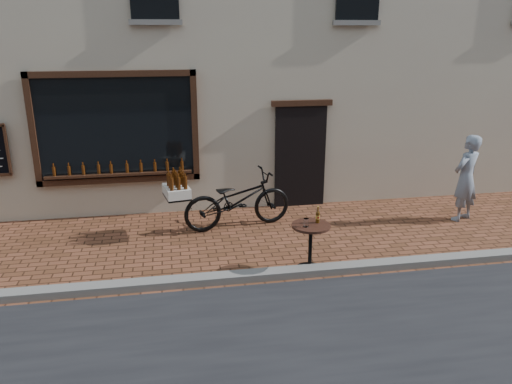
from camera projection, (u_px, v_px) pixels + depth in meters
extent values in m
plane|color=#56301C|center=(235.00, 287.00, 7.56)|extent=(90.00, 90.00, 0.00)
cube|color=slate|center=(233.00, 277.00, 7.73)|extent=(90.00, 0.25, 0.12)
cube|color=black|center=(116.00, 128.00, 9.90)|extent=(3.00, 0.06, 2.00)
cube|color=black|center=(111.00, 74.00, 9.56)|extent=(3.24, 0.10, 0.12)
cube|color=black|center=(120.00, 180.00, 10.21)|extent=(3.24, 0.10, 0.12)
cube|color=black|center=(33.00, 131.00, 9.63)|extent=(0.12, 0.10, 2.24)
cube|color=black|center=(195.00, 126.00, 10.14)|extent=(0.12, 0.10, 2.24)
cube|color=black|center=(120.00, 174.00, 10.13)|extent=(2.90, 0.16, 0.05)
cube|color=black|center=(300.00, 157.00, 10.77)|extent=(1.10, 0.10, 2.20)
cube|color=black|center=(302.00, 103.00, 10.39)|extent=(1.30, 0.10, 0.12)
cylinder|color=#3D1C07|center=(54.00, 171.00, 9.88)|extent=(0.06, 0.06, 0.19)
cylinder|color=#3D1C07|center=(69.00, 171.00, 9.93)|extent=(0.06, 0.06, 0.19)
cylinder|color=#3D1C07|center=(83.00, 170.00, 9.97)|extent=(0.06, 0.06, 0.19)
cylinder|color=#3D1C07|center=(98.00, 169.00, 10.02)|extent=(0.06, 0.06, 0.19)
cylinder|color=#3D1C07|center=(112.00, 169.00, 10.07)|extent=(0.06, 0.06, 0.19)
cylinder|color=#3D1C07|center=(126.00, 168.00, 10.11)|extent=(0.06, 0.06, 0.19)
cylinder|color=#3D1C07|center=(140.00, 168.00, 10.16)|extent=(0.06, 0.06, 0.19)
cylinder|color=#3D1C07|center=(154.00, 167.00, 10.20)|extent=(0.06, 0.06, 0.19)
cylinder|color=#3D1C07|center=(168.00, 166.00, 10.25)|extent=(0.06, 0.06, 0.19)
cylinder|color=#3D1C07|center=(181.00, 166.00, 10.29)|extent=(0.06, 0.06, 0.19)
imported|color=black|center=(238.00, 200.00, 9.70)|extent=(2.24, 1.12, 1.12)
cube|color=black|center=(177.00, 196.00, 9.24)|extent=(0.53, 0.67, 0.04)
cube|color=beige|center=(177.00, 191.00, 9.21)|extent=(0.53, 0.69, 0.17)
cylinder|color=#3D1C07|center=(185.00, 183.00, 8.99)|extent=(0.07, 0.07, 0.24)
cylinder|color=#3D1C07|center=(179.00, 184.00, 8.94)|extent=(0.07, 0.07, 0.24)
cylinder|color=#3D1C07|center=(172.00, 184.00, 8.90)|extent=(0.07, 0.07, 0.24)
cylinder|color=#3D1C07|center=(184.00, 181.00, 9.12)|extent=(0.07, 0.07, 0.24)
cylinder|color=#3D1C07|center=(177.00, 181.00, 9.08)|extent=(0.07, 0.07, 0.24)
cylinder|color=#3D1C07|center=(170.00, 182.00, 9.04)|extent=(0.07, 0.07, 0.24)
cylinder|color=#3D1C07|center=(182.00, 178.00, 9.25)|extent=(0.07, 0.07, 0.24)
cylinder|color=#3D1C07|center=(175.00, 179.00, 9.21)|extent=(0.07, 0.07, 0.24)
cylinder|color=#3D1C07|center=(168.00, 180.00, 9.17)|extent=(0.07, 0.07, 0.24)
cylinder|color=#3D1C07|center=(180.00, 176.00, 9.39)|extent=(0.07, 0.07, 0.24)
cylinder|color=#3D1C07|center=(174.00, 177.00, 9.34)|extent=(0.07, 0.07, 0.24)
cylinder|color=black|center=(309.00, 269.00, 8.09)|extent=(0.45, 0.45, 0.03)
cylinder|color=black|center=(310.00, 248.00, 7.97)|extent=(0.06, 0.06, 0.72)
cylinder|color=black|center=(311.00, 226.00, 7.86)|extent=(0.62, 0.62, 0.04)
cylinder|color=gold|center=(318.00, 217.00, 7.90)|extent=(0.06, 0.06, 0.06)
cylinder|color=white|center=(306.00, 223.00, 7.75)|extent=(0.08, 0.08, 0.13)
imported|color=gray|center=(466.00, 178.00, 9.99)|extent=(0.76, 0.67, 1.77)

